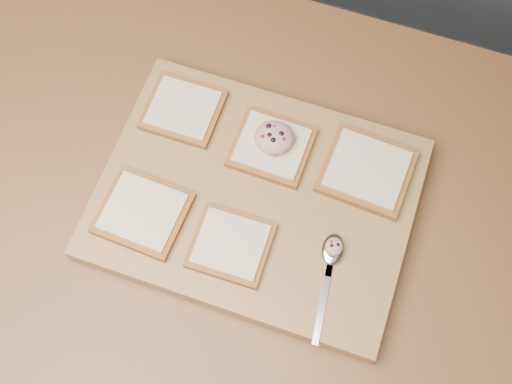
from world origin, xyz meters
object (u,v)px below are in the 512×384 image
at_px(cutting_board, 256,200).
at_px(bread_far_center, 272,147).
at_px(tuna_salad_dollop, 274,137).
at_px(spoon, 331,257).

xyz_separation_m(cutting_board, bread_far_center, (-0.00, 0.08, 0.03)).
distance_m(cutting_board, bread_far_center, 0.09).
height_order(tuna_salad_dollop, spoon, tuna_salad_dollop).
bearing_deg(cutting_board, spoon, -23.14).
height_order(bread_far_center, spoon, bread_far_center).
relative_size(bread_far_center, tuna_salad_dollop, 1.98).
distance_m(bread_far_center, tuna_salad_dollop, 0.02).
bearing_deg(spoon, bread_far_center, 134.81).
bearing_deg(tuna_salad_dollop, spoon, -46.59).
bearing_deg(bread_far_center, tuna_salad_dollop, 78.24).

